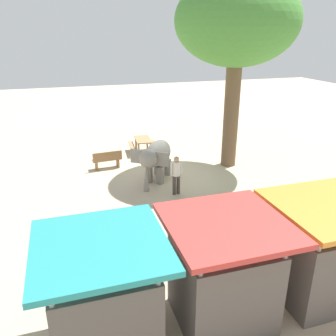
{
  "coord_description": "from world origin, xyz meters",
  "views": [
    {
      "loc": [
        4.23,
        14.2,
        6.16
      ],
      "look_at": [
        0.17,
        1.12,
        0.8
      ],
      "focal_mm": 37.18,
      "sensor_mm": 36.0,
      "label": 1
    }
  ],
  "objects_px": {
    "elephant": "(156,157)",
    "market_stall_teal": "(104,302)",
    "shade_tree_main": "(237,23)",
    "market_stall_red": "(223,276)",
    "picnic_table_near": "(143,142)",
    "market_stall_orange": "(321,256)",
    "wooden_bench": "(107,159)",
    "person_handler": "(176,172)"
  },
  "relations": [
    {
      "from": "elephant",
      "to": "market_stall_teal",
      "type": "height_order",
      "value": "market_stall_teal"
    },
    {
      "from": "elephant",
      "to": "shade_tree_main",
      "type": "relative_size",
      "value": 0.28
    },
    {
      "from": "shade_tree_main",
      "to": "market_stall_red",
      "type": "relative_size",
      "value": 3.4
    },
    {
      "from": "picnic_table_near",
      "to": "market_stall_orange",
      "type": "relative_size",
      "value": 0.65
    },
    {
      "from": "market_stall_teal",
      "to": "shade_tree_main",
      "type": "bearing_deg",
      "value": -128.86
    },
    {
      "from": "shade_tree_main",
      "to": "wooden_bench",
      "type": "height_order",
      "value": "shade_tree_main"
    },
    {
      "from": "market_stall_red",
      "to": "elephant",
      "type": "bearing_deg",
      "value": -95.05
    },
    {
      "from": "elephant",
      "to": "market_stall_red",
      "type": "xyz_separation_m",
      "value": [
        0.72,
        8.13,
        0.02
      ]
    },
    {
      "from": "market_stall_teal",
      "to": "market_stall_orange",
      "type": "bearing_deg",
      "value": 180.0
    },
    {
      "from": "wooden_bench",
      "to": "market_stall_teal",
      "type": "relative_size",
      "value": 0.57
    },
    {
      "from": "elephant",
      "to": "wooden_bench",
      "type": "bearing_deg",
      "value": -101.62
    },
    {
      "from": "shade_tree_main",
      "to": "picnic_table_near",
      "type": "relative_size",
      "value": 5.25
    },
    {
      "from": "picnic_table_near",
      "to": "market_stall_red",
      "type": "distance_m",
      "value": 12.11
    },
    {
      "from": "person_handler",
      "to": "market_stall_orange",
      "type": "bearing_deg",
      "value": -174.56
    },
    {
      "from": "person_handler",
      "to": "wooden_bench",
      "type": "distance_m",
      "value": 4.34
    },
    {
      "from": "elephant",
      "to": "wooden_bench",
      "type": "distance_m",
      "value": 2.88
    },
    {
      "from": "picnic_table_near",
      "to": "market_stall_teal",
      "type": "distance_m",
      "value": 12.6
    },
    {
      "from": "person_handler",
      "to": "wooden_bench",
      "type": "xyz_separation_m",
      "value": [
        2.27,
        -3.67,
        -0.48
      ]
    },
    {
      "from": "wooden_bench",
      "to": "market_stall_teal",
      "type": "xyz_separation_m",
      "value": [
        1.44,
        10.21,
        0.67
      ]
    },
    {
      "from": "person_handler",
      "to": "shade_tree_main",
      "type": "height_order",
      "value": "shade_tree_main"
    },
    {
      "from": "market_stall_orange",
      "to": "market_stall_teal",
      "type": "xyz_separation_m",
      "value": [
        5.2,
        0.0,
        0.0
      ]
    },
    {
      "from": "wooden_bench",
      "to": "market_stall_red",
      "type": "bearing_deg",
      "value": -88.47
    },
    {
      "from": "shade_tree_main",
      "to": "market_stall_red",
      "type": "xyz_separation_m",
      "value": [
        4.65,
        9.0,
        -5.39
      ]
    },
    {
      "from": "shade_tree_main",
      "to": "market_stall_teal",
      "type": "bearing_deg",
      "value": 51.14
    },
    {
      "from": "shade_tree_main",
      "to": "person_handler",
      "type": "bearing_deg",
      "value": 34.74
    },
    {
      "from": "shade_tree_main",
      "to": "market_stall_teal",
      "type": "xyz_separation_m",
      "value": [
        7.25,
        9.0,
        -5.39
      ]
    },
    {
      "from": "market_stall_orange",
      "to": "market_stall_red",
      "type": "distance_m",
      "value": 2.6
    },
    {
      "from": "shade_tree_main",
      "to": "market_stall_red",
      "type": "distance_m",
      "value": 11.47
    },
    {
      "from": "market_stall_orange",
      "to": "market_stall_teal",
      "type": "bearing_deg",
      "value": 0.0
    },
    {
      "from": "picnic_table_near",
      "to": "market_stall_orange",
      "type": "bearing_deg",
      "value": -167.25
    },
    {
      "from": "picnic_table_near",
      "to": "market_stall_orange",
      "type": "distance_m",
      "value": 12.16
    },
    {
      "from": "wooden_bench",
      "to": "market_stall_teal",
      "type": "height_order",
      "value": "market_stall_teal"
    },
    {
      "from": "wooden_bench",
      "to": "market_stall_teal",
      "type": "distance_m",
      "value": 10.34
    },
    {
      "from": "elephant",
      "to": "market_stall_orange",
      "type": "bearing_deg",
      "value": 49.42
    },
    {
      "from": "market_stall_orange",
      "to": "market_stall_teal",
      "type": "height_order",
      "value": "same"
    },
    {
      "from": "elephant",
      "to": "market_stall_teal",
      "type": "relative_size",
      "value": 0.95
    },
    {
      "from": "person_handler",
      "to": "market_stall_teal",
      "type": "xyz_separation_m",
      "value": [
        3.71,
        6.54,
        0.19
      ]
    },
    {
      "from": "wooden_bench",
      "to": "picnic_table_near",
      "type": "xyz_separation_m",
      "value": [
        -2.2,
        -1.84,
        0.12
      ]
    },
    {
      "from": "wooden_bench",
      "to": "person_handler",
      "type": "bearing_deg",
      "value": -63.27
    },
    {
      "from": "elephant",
      "to": "shade_tree_main",
      "type": "distance_m",
      "value": 6.74
    },
    {
      "from": "person_handler",
      "to": "market_stall_orange",
      "type": "distance_m",
      "value": 6.71
    },
    {
      "from": "market_stall_red",
      "to": "market_stall_teal",
      "type": "bearing_deg",
      "value": 0.0
    }
  ]
}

